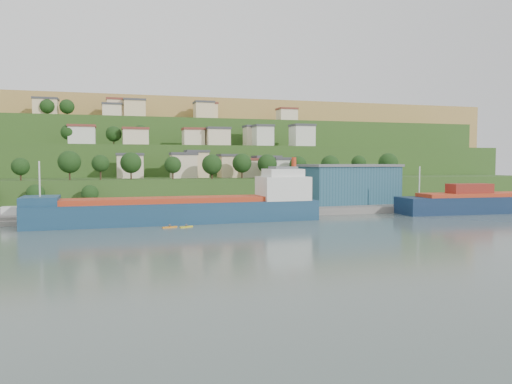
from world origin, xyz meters
name	(u,v)px	position (x,y,z in m)	size (l,w,h in m)	color
ground	(235,225)	(0.00, 0.00, 0.00)	(500.00, 500.00, 0.00)	#495954
quay	(276,212)	(20.00, 28.00, 0.00)	(220.00, 26.00, 4.00)	slate
pebble_beach	(7,222)	(-55.00, 22.00, 0.00)	(40.00, 18.00, 2.40)	slate
hillside	(164,189)	(0.00, 168.71, 0.09)	(360.00, 210.60, 96.00)	#284719
cargo_ship_near	(188,211)	(-10.31, 9.21, 3.02)	(73.78, 13.13, 18.91)	#14344D
cargo_ship_far	(506,203)	(88.59, 8.24, 2.82)	(66.12, 14.08, 17.84)	#0C1F36
warehouse	(347,184)	(45.76, 31.00, 8.43)	(32.29, 21.19, 12.80)	navy
caravan	(16,212)	(-52.57, 20.44, 2.71)	(6.48, 2.70, 3.02)	silver
dinghy	(72,215)	(-39.03, 20.53, 1.59)	(3.87, 1.45, 0.77)	silver
kayak_orange	(170,227)	(-15.95, -0.04, 0.27)	(3.65, 1.66, 0.91)	orange
kayak_yellow	(186,226)	(-12.06, -0.41, 0.25)	(3.32, 1.85, 0.84)	gold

